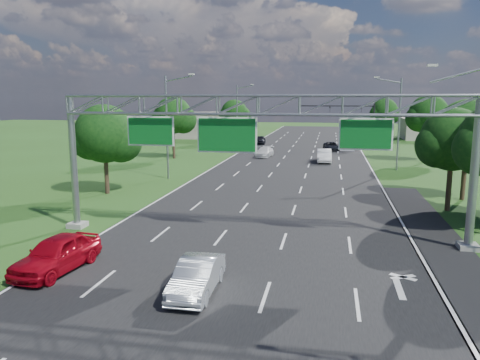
% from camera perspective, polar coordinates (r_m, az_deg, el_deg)
% --- Properties ---
extents(ground, '(220.00, 220.00, 0.00)m').
position_cam_1_polar(ground, '(44.43, 5.37, -0.28)').
color(ground, '#234514').
rests_on(ground, ground).
extents(road, '(18.00, 180.00, 0.02)m').
position_cam_1_polar(road, '(44.43, 5.37, -0.28)').
color(road, black).
rests_on(road, ground).
extents(road_flare, '(3.00, 30.00, 0.02)m').
position_cam_1_polar(road_flare, '(29.27, 22.53, -6.43)').
color(road_flare, black).
rests_on(road_flare, ground).
extents(sign_gantry, '(23.50, 1.00, 9.56)m').
position_cam_1_polar(sign_gantry, '(25.83, 2.41, 7.77)').
color(sign_gantry, gray).
rests_on(sign_gantry, ground).
extents(traffic_signal, '(12.21, 0.24, 7.00)m').
position_cam_1_polar(traffic_signal, '(78.65, 13.45, 7.73)').
color(traffic_signal, black).
rests_on(traffic_signal, ground).
extents(streetlight_l_near, '(2.97, 0.22, 10.16)m').
position_cam_1_polar(streetlight_l_near, '(46.25, -8.70, 7.01)').
color(streetlight_l_near, gray).
rests_on(streetlight_l_near, ground).
extents(streetlight_l_far, '(2.97, 0.22, 10.16)m').
position_cam_1_polar(streetlight_l_far, '(80.07, -0.23, 8.33)').
color(streetlight_l_far, gray).
rests_on(streetlight_l_far, ground).
extents(streetlight_r_mid, '(2.97, 0.22, 10.16)m').
position_cam_1_polar(streetlight_r_mid, '(54.05, 18.64, 7.02)').
color(streetlight_r_mid, gray).
rests_on(streetlight_r_mid, ground).
extents(tree_verge_la, '(5.76, 4.80, 7.40)m').
position_cam_1_polar(tree_verge_la, '(40.02, -16.05, 5.11)').
color(tree_verge_la, '#2D2116').
rests_on(tree_verge_la, ground).
extents(tree_verge_lb, '(5.76, 4.80, 8.06)m').
position_cam_1_polar(tree_verge_lb, '(61.96, -8.08, 7.60)').
color(tree_verge_lb, '#2D2116').
rests_on(tree_verge_lb, ground).
extents(tree_verge_lc, '(5.76, 4.80, 7.62)m').
position_cam_1_polar(tree_verge_lc, '(85.34, -0.65, 8.03)').
color(tree_verge_lc, '#2D2116').
rests_on(tree_verge_lc, ground).
extents(tree_verge_rd, '(5.76, 4.80, 8.28)m').
position_cam_1_polar(tree_verge_rd, '(62.75, 22.03, 7.20)').
color(tree_verge_rd, '#2D2116').
rests_on(tree_verge_rd, ground).
extents(tree_verge_re, '(5.76, 4.80, 7.84)m').
position_cam_1_polar(tree_verge_re, '(92.14, 17.25, 7.86)').
color(tree_verge_re, '#2D2116').
rests_on(tree_verge_re, ground).
extents(building_left, '(14.00, 10.00, 5.00)m').
position_cam_1_polar(building_left, '(95.35, -5.07, 6.70)').
color(building_left, gray).
rests_on(building_left, ground).
extents(building_right, '(12.00, 9.00, 4.00)m').
position_cam_1_polar(building_right, '(97.75, 22.72, 5.76)').
color(building_right, gray).
rests_on(building_right, ground).
extents(red_coupe, '(2.49, 5.07, 1.66)m').
position_cam_1_polar(red_coupe, '(23.28, -21.44, -8.36)').
color(red_coupe, '#AA0716').
rests_on(red_coupe, ground).
extents(silver_sedan, '(1.54, 4.31, 1.41)m').
position_cam_1_polar(silver_sedan, '(19.54, -5.28, -11.60)').
color(silver_sedan, silver).
rests_on(silver_sedan, ground).
extents(car_queue_a, '(2.37, 4.73, 1.32)m').
position_cam_1_polar(car_queue_a, '(63.46, 3.00, 3.43)').
color(car_queue_a, silver).
rests_on(car_queue_a, ground).
extents(car_queue_b, '(2.53, 4.66, 1.24)m').
position_cam_1_polar(car_queue_b, '(72.76, 11.03, 4.07)').
color(car_queue_b, black).
rests_on(car_queue_b, ground).
extents(car_queue_c, '(2.06, 4.41, 1.46)m').
position_cam_1_polar(car_queue_c, '(80.97, 2.48, 4.90)').
color(car_queue_c, black).
rests_on(car_queue_c, ground).
extents(car_queue_d, '(1.88, 4.97, 1.62)m').
position_cam_1_polar(car_queue_d, '(58.99, 10.23, 2.93)').
color(car_queue_d, white).
rests_on(car_queue_d, ground).
extents(box_truck, '(2.46, 7.87, 2.95)m').
position_cam_1_polar(box_truck, '(76.08, 12.91, 4.85)').
color(box_truck, silver).
rests_on(box_truck, ground).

